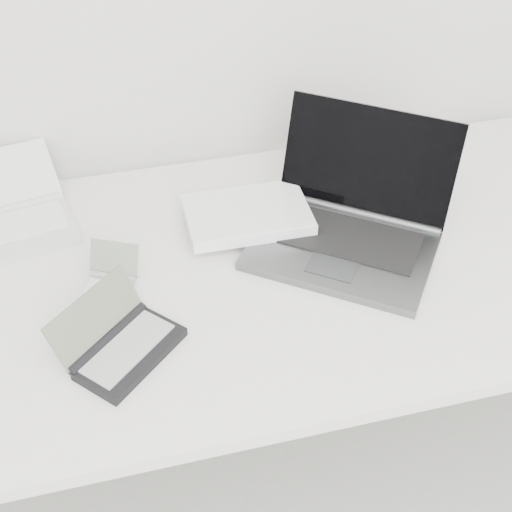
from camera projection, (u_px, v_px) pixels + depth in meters
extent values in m
cube|color=white|center=(265.00, 269.00, 1.46)|extent=(1.60, 0.80, 0.03)
cylinder|color=silver|center=(480.00, 240.00, 2.10)|extent=(0.04, 0.04, 0.70)
cube|color=#5A5C5F|center=(341.00, 251.00, 1.47)|extent=(0.44, 0.42, 0.02)
cube|color=black|center=(346.00, 237.00, 1.48)|extent=(0.32, 0.29, 0.00)
cube|color=black|center=(369.00, 161.00, 1.50)|extent=(0.34, 0.28, 0.22)
cylinder|color=#5A5C5F|center=(358.00, 213.00, 1.55)|extent=(0.30, 0.23, 0.02)
cube|color=#3D3F43|center=(332.00, 267.00, 1.41)|extent=(0.11, 0.11, 0.00)
cube|color=white|center=(247.00, 215.00, 1.52)|extent=(0.26, 0.18, 0.03)
cube|color=white|center=(247.00, 209.00, 1.51)|extent=(0.26, 0.17, 0.00)
cube|color=silver|center=(17.00, 234.00, 1.51)|extent=(0.27, 0.21, 0.02)
cube|color=silver|center=(14.00, 225.00, 1.51)|extent=(0.23, 0.14, 0.00)
cylinder|color=silver|center=(8.00, 209.00, 1.56)|extent=(0.24, 0.06, 0.02)
cube|color=silver|center=(107.00, 292.00, 1.38)|extent=(0.12, 0.11, 0.01)
cube|color=silver|center=(106.00, 288.00, 1.38)|extent=(0.09, 0.07, 0.00)
cube|color=gray|center=(114.00, 259.00, 1.40)|extent=(0.10, 0.07, 0.06)
cylinder|color=silver|center=(113.00, 276.00, 1.40)|extent=(0.09, 0.05, 0.02)
cube|color=black|center=(131.00, 353.00, 1.26)|extent=(0.21, 0.21, 0.02)
cube|color=gray|center=(128.00, 348.00, 1.25)|extent=(0.18, 0.17, 0.00)
cube|color=#636B58|center=(95.00, 317.00, 1.26)|extent=(0.18, 0.17, 0.08)
cylinder|color=black|center=(108.00, 338.00, 1.27)|extent=(0.15, 0.14, 0.02)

